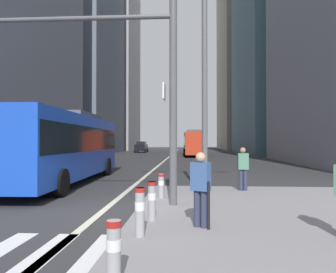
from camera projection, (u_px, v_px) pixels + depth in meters
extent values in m
plane|color=#303033|center=(162.00, 163.00, 29.06)|extent=(160.00, 160.00, 0.00)
cube|color=gray|center=(317.00, 219.00, 7.76)|extent=(9.00, 10.00, 0.15)
cube|color=silver|center=(33.00, 263.00, 5.11)|extent=(0.45, 3.20, 0.01)
cube|color=silver|center=(88.00, 265.00, 5.06)|extent=(0.45, 3.20, 0.01)
cube|color=silver|center=(145.00, 266.00, 5.00)|extent=(0.45, 3.20, 0.01)
cube|color=beige|center=(168.00, 157.00, 39.04)|extent=(0.20, 80.00, 0.01)
cube|color=#9E9EA3|center=(110.00, 46.00, 75.87)|extent=(11.86, 16.77, 49.21)
cube|color=gray|center=(246.00, 54.00, 80.55)|extent=(12.52, 24.40, 47.95)
cube|color=blue|center=(64.00, 146.00, 14.87)|extent=(2.81, 11.25, 2.75)
cube|color=black|center=(64.00, 139.00, 14.88)|extent=(2.85, 11.03, 1.10)
cube|color=#4C4C51|center=(76.00, 116.00, 16.57)|extent=(1.86, 4.07, 0.30)
cylinder|color=black|center=(61.00, 183.00, 11.24)|extent=(0.33, 1.01, 1.00)
cylinder|color=black|center=(107.00, 167.00, 18.39)|extent=(0.33, 1.01, 1.00)
cylinder|color=black|center=(66.00, 167.00, 18.47)|extent=(0.33, 1.01, 1.00)
cube|color=silver|center=(6.00, 163.00, 16.18)|extent=(1.90, 4.35, 1.10)
cube|color=black|center=(8.00, 147.00, 16.34)|extent=(1.56, 2.36, 0.52)
cylinder|color=black|center=(6.00, 177.00, 14.64)|extent=(0.24, 0.65, 0.64)
cylinder|color=black|center=(38.00, 171.00, 17.55)|extent=(0.24, 0.65, 0.64)
cylinder|color=black|center=(6.00, 171.00, 17.71)|extent=(0.24, 0.65, 0.64)
cube|color=red|center=(194.00, 143.00, 42.53)|extent=(2.81, 10.83, 2.75)
cube|color=black|center=(194.00, 141.00, 42.53)|extent=(2.85, 10.61, 1.10)
cube|color=#4C4C51|center=(194.00, 131.00, 40.94)|extent=(1.86, 3.92, 0.30)
cylinder|color=black|center=(184.00, 151.00, 45.99)|extent=(0.33, 1.01, 1.00)
cylinder|color=black|center=(201.00, 152.00, 45.91)|extent=(0.33, 1.01, 1.00)
cylinder|color=black|center=(185.00, 153.00, 39.11)|extent=(0.33, 1.01, 1.00)
cylinder|color=black|center=(205.00, 153.00, 39.03)|extent=(0.33, 1.01, 1.00)
cube|color=black|center=(141.00, 148.00, 56.49)|extent=(1.81, 4.17, 1.10)
cube|color=black|center=(142.00, 143.00, 56.66)|extent=(1.51, 2.25, 0.52)
cylinder|color=black|center=(145.00, 151.00, 55.01)|extent=(0.22, 0.64, 0.64)
cylinder|color=black|center=(135.00, 151.00, 55.14)|extent=(0.22, 0.64, 0.64)
cylinder|color=black|center=(148.00, 150.00, 57.83)|extent=(0.22, 0.64, 0.64)
cylinder|color=black|center=(138.00, 150.00, 57.96)|extent=(0.22, 0.64, 0.64)
cube|color=gold|center=(193.00, 147.00, 58.04)|extent=(1.98, 4.44, 1.10)
cube|color=black|center=(193.00, 143.00, 57.90)|extent=(1.60, 2.42, 0.52)
cylinder|color=black|center=(189.00, 150.00, 59.60)|extent=(0.25, 0.65, 0.64)
cylinder|color=black|center=(198.00, 150.00, 59.40)|extent=(0.25, 0.65, 0.64)
cylinder|color=black|center=(188.00, 151.00, 56.66)|extent=(0.25, 0.65, 0.64)
cylinder|color=black|center=(198.00, 151.00, 56.46)|extent=(0.25, 0.65, 0.64)
cube|color=silver|center=(194.00, 147.00, 66.16)|extent=(1.80, 4.49, 1.10)
cube|color=black|center=(194.00, 143.00, 66.02)|extent=(1.50, 2.43, 0.52)
cylinder|color=black|center=(189.00, 149.00, 67.73)|extent=(0.22, 0.64, 0.64)
cylinder|color=black|center=(198.00, 149.00, 67.61)|extent=(0.22, 0.64, 0.64)
cylinder|color=black|center=(189.00, 149.00, 64.69)|extent=(0.22, 0.64, 0.64)
cylinder|color=black|center=(198.00, 149.00, 64.57)|extent=(0.22, 0.64, 0.64)
cylinder|color=#515156|center=(173.00, 100.00, 9.13)|extent=(0.22, 0.22, 6.00)
cylinder|color=#515156|center=(79.00, 19.00, 9.34)|extent=(5.50, 0.14, 0.14)
cube|color=white|center=(164.00, 92.00, 8.97)|extent=(0.04, 0.60, 0.44)
cylinder|color=#56565B|center=(205.00, 79.00, 11.21)|extent=(0.20, 0.20, 8.00)
cylinder|color=#99999E|center=(114.00, 252.00, 4.03)|extent=(0.18, 0.18, 0.81)
cylinder|color=white|center=(114.00, 245.00, 4.03)|extent=(0.19, 0.19, 0.15)
cylinder|color=#B21E19|center=(114.00, 224.00, 4.03)|extent=(0.20, 0.20, 0.08)
cylinder|color=#99999E|center=(140.00, 212.00, 6.07)|extent=(0.18, 0.18, 0.92)
cylinder|color=white|center=(140.00, 206.00, 6.07)|extent=(0.19, 0.19, 0.17)
cylinder|color=#B21E19|center=(140.00, 190.00, 6.08)|extent=(0.20, 0.20, 0.08)
cylinder|color=#99999E|center=(152.00, 201.00, 7.30)|extent=(0.18, 0.18, 0.88)
cylinder|color=white|center=(152.00, 196.00, 7.30)|extent=(0.19, 0.19, 0.16)
cylinder|color=#B21E19|center=(152.00, 184.00, 7.31)|extent=(0.20, 0.20, 0.08)
cylinder|color=#99999E|center=(161.00, 186.00, 10.15)|extent=(0.18, 0.18, 0.77)
cylinder|color=white|center=(161.00, 183.00, 10.15)|extent=(0.19, 0.19, 0.14)
cylinder|color=#B21E19|center=(161.00, 175.00, 10.15)|extent=(0.20, 0.20, 0.08)
cylinder|color=black|center=(209.00, 206.00, 6.55)|extent=(0.06, 0.06, 0.95)
cylinder|color=black|center=(205.00, 195.00, 7.90)|extent=(0.06, 0.06, 0.95)
cylinder|color=black|center=(203.00, 187.00, 9.26)|extent=(0.06, 0.06, 0.95)
cylinder|color=black|center=(201.00, 181.00, 10.62)|extent=(0.06, 0.06, 0.95)
cylinder|color=black|center=(204.00, 173.00, 8.59)|extent=(0.06, 4.08, 0.06)
cylinder|color=#2D334C|center=(204.00, 209.00, 6.69)|extent=(0.15, 0.15, 0.77)
cylinder|color=#2D334C|center=(197.00, 208.00, 6.77)|extent=(0.15, 0.15, 0.77)
cube|color=#38568E|center=(201.00, 176.00, 6.74)|extent=(0.45, 0.39, 0.59)
sphere|color=tan|center=(201.00, 157.00, 6.75)|extent=(0.21, 0.21, 0.21)
cylinder|color=#2D334C|center=(245.00, 180.00, 11.75)|extent=(0.15, 0.15, 0.77)
cylinder|color=#2D334C|center=(241.00, 180.00, 11.75)|extent=(0.15, 0.15, 0.77)
cube|color=#4C7F66|center=(243.00, 161.00, 11.76)|extent=(0.40, 0.27, 0.60)
sphere|color=#9E7556|center=(243.00, 150.00, 11.77)|extent=(0.21, 0.21, 0.21)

